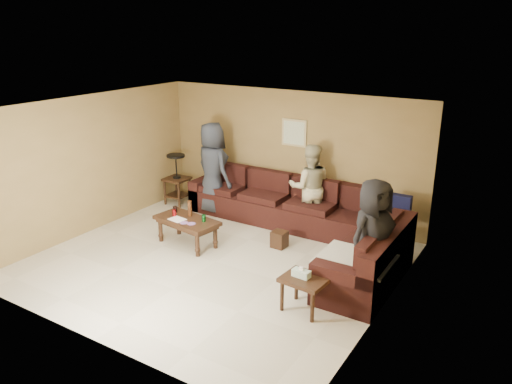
{
  "coord_description": "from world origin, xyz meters",
  "views": [
    {
      "loc": [
        4.41,
        -5.87,
        3.67
      ],
      "look_at": [
        0.25,
        0.85,
        1.0
      ],
      "focal_mm": 35.0,
      "sensor_mm": 36.0,
      "label": 1
    }
  ],
  "objects_px": {
    "sectional_sofa": "(303,223)",
    "coffee_table": "(187,223)",
    "side_table_right": "(304,282)",
    "person_right": "(372,238)",
    "end_table_left": "(177,178)",
    "waste_bin": "(279,239)",
    "person_middle": "(310,187)",
    "person_left": "(213,168)"
  },
  "relations": [
    {
      "from": "sectional_sofa",
      "to": "coffee_table",
      "type": "relative_size",
      "value": 3.79
    },
    {
      "from": "side_table_right",
      "to": "person_right",
      "type": "xyz_separation_m",
      "value": [
        0.58,
        0.92,
        0.43
      ]
    },
    {
      "from": "coffee_table",
      "to": "end_table_left",
      "type": "height_order",
      "value": "end_table_left"
    },
    {
      "from": "end_table_left",
      "to": "coffee_table",
      "type": "bearing_deg",
      "value": -45.3
    },
    {
      "from": "sectional_sofa",
      "to": "person_right",
      "type": "xyz_separation_m",
      "value": [
        1.63,
        -1.13,
        0.53
      ]
    },
    {
      "from": "waste_bin",
      "to": "sectional_sofa",
      "type": "bearing_deg",
      "value": 65.75
    },
    {
      "from": "sectional_sofa",
      "to": "coffee_table",
      "type": "distance_m",
      "value": 2.04
    },
    {
      "from": "side_table_right",
      "to": "waste_bin",
      "type": "distance_m",
      "value": 2.04
    },
    {
      "from": "end_table_left",
      "to": "side_table_right",
      "type": "xyz_separation_m",
      "value": [
        4.2,
        -2.37,
        -0.15
      ]
    },
    {
      "from": "end_table_left",
      "to": "waste_bin",
      "type": "distance_m",
      "value": 3.08
    },
    {
      "from": "coffee_table",
      "to": "person_middle",
      "type": "relative_size",
      "value": 0.76
    },
    {
      "from": "waste_bin",
      "to": "coffee_table",
      "type": "bearing_deg",
      "value": -152.09
    },
    {
      "from": "sectional_sofa",
      "to": "waste_bin",
      "type": "xyz_separation_m",
      "value": [
        -0.21,
        -0.47,
        -0.18
      ]
    },
    {
      "from": "side_table_right",
      "to": "person_right",
      "type": "relative_size",
      "value": 0.37
    },
    {
      "from": "person_left",
      "to": "person_middle",
      "type": "distance_m",
      "value": 2.06
    },
    {
      "from": "person_middle",
      "to": "person_right",
      "type": "bearing_deg",
      "value": 107.08
    },
    {
      "from": "person_left",
      "to": "sectional_sofa",
      "type": "bearing_deg",
      "value": -168.81
    },
    {
      "from": "end_table_left",
      "to": "waste_bin",
      "type": "xyz_separation_m",
      "value": [
        2.94,
        -0.79,
        -0.42
      ]
    },
    {
      "from": "coffee_table",
      "to": "person_middle",
      "type": "height_order",
      "value": "person_middle"
    },
    {
      "from": "side_table_right",
      "to": "person_middle",
      "type": "distance_m",
      "value": 2.92
    },
    {
      "from": "end_table_left",
      "to": "side_table_right",
      "type": "height_order",
      "value": "end_table_left"
    },
    {
      "from": "coffee_table",
      "to": "side_table_right",
      "type": "distance_m",
      "value": 2.8
    },
    {
      "from": "coffee_table",
      "to": "end_table_left",
      "type": "bearing_deg",
      "value": 134.7
    },
    {
      "from": "end_table_left",
      "to": "person_right",
      "type": "distance_m",
      "value": 5.0
    },
    {
      "from": "coffee_table",
      "to": "person_left",
      "type": "height_order",
      "value": "person_left"
    },
    {
      "from": "end_table_left",
      "to": "person_middle",
      "type": "distance_m",
      "value": 3.01
    },
    {
      "from": "sectional_sofa",
      "to": "person_left",
      "type": "xyz_separation_m",
      "value": [
        -2.21,
        0.34,
        0.6
      ]
    },
    {
      "from": "person_right",
      "to": "sectional_sofa",
      "type": "bearing_deg",
      "value": 77.43
    },
    {
      "from": "sectional_sofa",
      "to": "person_middle",
      "type": "distance_m",
      "value": 0.77
    },
    {
      "from": "person_middle",
      "to": "coffee_table",
      "type": "bearing_deg",
      "value": 21.37
    },
    {
      "from": "coffee_table",
      "to": "end_table_left",
      "type": "relative_size",
      "value": 1.14
    },
    {
      "from": "sectional_sofa",
      "to": "end_table_left",
      "type": "bearing_deg",
      "value": 174.17
    },
    {
      "from": "waste_bin",
      "to": "person_left",
      "type": "relative_size",
      "value": 0.16
    },
    {
      "from": "side_table_right",
      "to": "waste_bin",
      "type": "height_order",
      "value": "side_table_right"
    },
    {
      "from": "person_right",
      "to": "waste_bin",
      "type": "bearing_deg",
      "value": 92.44
    },
    {
      "from": "coffee_table",
      "to": "person_right",
      "type": "relative_size",
      "value": 0.72
    },
    {
      "from": "side_table_right",
      "to": "person_left",
      "type": "xyz_separation_m",
      "value": [
        -3.25,
        2.39,
        0.51
      ]
    },
    {
      "from": "sectional_sofa",
      "to": "waste_bin",
      "type": "height_order",
      "value": "sectional_sofa"
    },
    {
      "from": "waste_bin",
      "to": "end_table_left",
      "type": "bearing_deg",
      "value": 164.96
    },
    {
      "from": "end_table_left",
      "to": "person_left",
      "type": "bearing_deg",
      "value": 0.84
    },
    {
      "from": "coffee_table",
      "to": "person_right",
      "type": "bearing_deg",
      "value": 1.63
    },
    {
      "from": "person_left",
      "to": "person_middle",
      "type": "bearing_deg",
      "value": -153.5
    }
  ]
}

